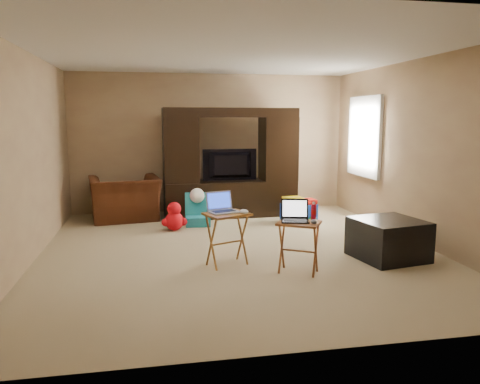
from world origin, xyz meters
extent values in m
plane|color=tan|center=(0.00, 0.00, 0.00)|extent=(5.50, 5.50, 0.00)
plane|color=silver|center=(0.00, 0.00, 2.50)|extent=(5.50, 5.50, 0.00)
plane|color=tan|center=(0.00, 2.75, 1.25)|extent=(5.00, 0.00, 5.00)
plane|color=tan|center=(0.00, -2.75, 1.25)|extent=(5.00, 0.00, 5.00)
plane|color=tan|center=(-2.50, 0.00, 1.25)|extent=(0.00, 5.50, 5.50)
plane|color=tan|center=(2.50, 0.00, 1.25)|extent=(0.00, 5.50, 5.50)
plane|color=white|center=(2.48, 1.55, 1.40)|extent=(0.00, 1.20, 1.20)
cube|color=white|center=(2.46, 1.55, 1.40)|extent=(0.06, 1.14, 1.34)
cube|color=black|center=(0.28, 2.17, 0.94)|extent=(2.31, 0.62, 1.88)
imported|color=black|center=(0.28, 2.12, 0.90)|extent=(0.96, 0.16, 0.55)
imported|color=#49250F|center=(-1.53, 2.17, 0.36)|extent=(1.26, 1.14, 0.73)
cube|color=black|center=(1.75, -0.71, 0.24)|extent=(0.88, 0.88, 0.49)
cube|color=#A66C28|center=(-0.23, -0.60, 0.31)|extent=(0.58, 0.53, 0.62)
cube|color=#9B4925|center=(0.51, -1.02, 0.29)|extent=(0.57, 0.54, 0.58)
cube|color=#ACACB1|center=(-0.26, -0.57, 0.74)|extent=(0.39, 0.35, 0.24)
cube|color=black|center=(0.47, -1.00, 0.70)|extent=(0.36, 0.32, 0.24)
ellipsoid|color=silver|center=(-0.04, -0.67, 0.65)|extent=(0.12, 0.15, 0.05)
ellipsoid|color=#444349|center=(0.64, -1.13, 0.60)|extent=(0.11, 0.14, 0.05)
cylinder|color=#B40B22|center=(0.70, -0.94, 0.67)|extent=(0.06, 0.06, 0.18)
camera|label=1|loc=(-1.06, -5.83, 1.71)|focal=35.00mm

